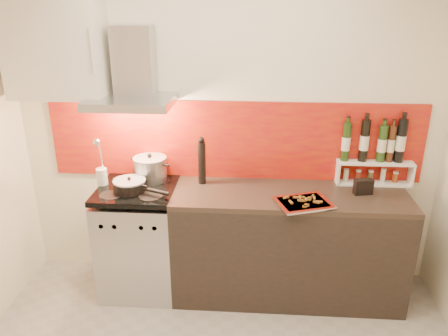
# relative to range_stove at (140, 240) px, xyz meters

# --- Properties ---
(back_wall) EXTENTS (3.40, 0.02, 2.60)m
(back_wall) POSITION_rel_range_stove_xyz_m (0.70, 0.30, 0.86)
(back_wall) COLOR silver
(back_wall) RESTS_ON ground
(backsplash) EXTENTS (3.00, 0.02, 0.64)m
(backsplash) POSITION_rel_range_stove_xyz_m (0.75, 0.29, 0.78)
(backsplash) COLOR #A00816
(backsplash) RESTS_ON back_wall
(range_stove) EXTENTS (0.60, 0.60, 0.91)m
(range_stove) POSITION_rel_range_stove_xyz_m (0.00, 0.00, 0.00)
(range_stove) COLOR #B7B7BA
(range_stove) RESTS_ON ground
(counter) EXTENTS (1.80, 0.60, 0.90)m
(counter) POSITION_rel_range_stove_xyz_m (1.20, 0.00, 0.01)
(counter) COLOR black
(counter) RESTS_ON ground
(range_hood) EXTENTS (0.62, 0.50, 0.61)m
(range_hood) POSITION_rel_range_stove_xyz_m (0.00, 0.14, 1.30)
(range_hood) COLOR #B7B7BA
(range_hood) RESTS_ON back_wall
(upper_cabinet) EXTENTS (0.70, 0.35, 0.72)m
(upper_cabinet) POSITION_rel_range_stove_xyz_m (-0.55, 0.13, 1.51)
(upper_cabinet) COLOR silver
(upper_cabinet) RESTS_ON back_wall
(stock_pot) EXTENTS (0.27, 0.27, 0.23)m
(stock_pot) POSITION_rel_range_stove_xyz_m (0.08, 0.16, 0.57)
(stock_pot) COLOR #B7B7BA
(stock_pot) RESTS_ON range_stove
(saute_pan) EXTENTS (0.46, 0.28, 0.12)m
(saute_pan) POSITION_rel_range_stove_xyz_m (-0.02, -0.06, 0.51)
(saute_pan) COLOR black
(saute_pan) RESTS_ON range_stove
(utensil_jar) EXTENTS (0.09, 0.13, 0.41)m
(utensil_jar) POSITION_rel_range_stove_xyz_m (-0.28, 0.04, 0.58)
(utensil_jar) COLOR silver
(utensil_jar) RESTS_ON range_stove
(pepper_mill) EXTENTS (0.06, 0.06, 0.39)m
(pepper_mill) POSITION_rel_range_stove_xyz_m (0.50, 0.15, 0.65)
(pepper_mill) COLOR black
(pepper_mill) RESTS_ON counter
(step_shelf) EXTENTS (0.59, 0.16, 0.53)m
(step_shelf) POSITION_rel_range_stove_xyz_m (1.87, 0.24, 0.71)
(step_shelf) COLOR white
(step_shelf) RESTS_ON counter
(caddy_box) EXTENTS (0.15, 0.09, 0.12)m
(caddy_box) POSITION_rel_range_stove_xyz_m (1.74, 0.03, 0.52)
(caddy_box) COLOR black
(caddy_box) RESTS_ON counter
(baking_tray) EXTENTS (0.46, 0.41, 0.03)m
(baking_tray) POSITION_rel_range_stove_xyz_m (1.28, -0.19, 0.47)
(baking_tray) COLOR silver
(baking_tray) RESTS_ON counter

